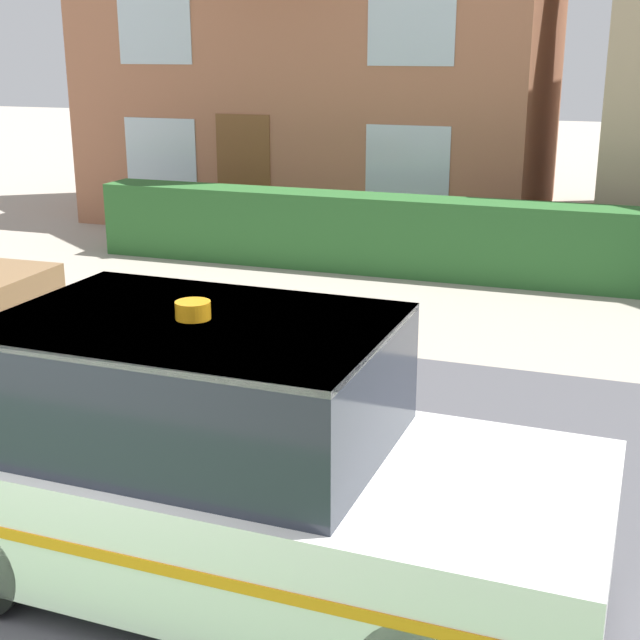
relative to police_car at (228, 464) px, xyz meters
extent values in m
cube|color=#4C4C51|center=(-0.90, 1.67, -0.80)|extent=(28.00, 5.53, 0.01)
cube|color=#2D662D|center=(0.09, 8.06, -0.24)|extent=(11.80, 0.70, 1.13)
cylinder|color=black|center=(1.43, 0.74, -0.48)|extent=(0.63, 0.21, 0.62)
cylinder|color=black|center=(-1.21, 0.80, -0.48)|extent=(0.63, 0.21, 0.62)
cube|color=white|center=(0.09, 0.00, -0.24)|extent=(4.29, 1.84, 0.77)
cube|color=#232833|center=(-0.19, 0.00, 0.52)|extent=(2.31, 1.62, 0.75)
cube|color=white|center=(-0.19, 0.00, 0.87)|extent=(2.31, 1.62, 0.04)
cube|color=orange|center=(0.07, -0.88, -0.18)|extent=(4.04, 0.10, 0.07)
cube|color=orange|center=(0.11, 0.88, -0.18)|extent=(4.04, 0.10, 0.07)
cylinder|color=orange|center=(-0.19, 0.00, 0.95)|extent=(0.21, 0.21, 0.10)
cylinder|color=black|center=(-4.27, 3.29, -0.47)|extent=(0.66, 0.22, 0.66)
cube|color=#A86B4C|center=(-3.67, 12.71, 1.60)|extent=(8.24, 5.78, 4.82)
cube|color=brown|center=(-4.32, 9.81, 0.24)|extent=(1.00, 0.02, 2.10)
cube|color=silver|center=(-5.93, 9.81, 0.54)|extent=(1.40, 0.02, 1.30)
cube|color=silver|center=(-1.40, 9.81, 0.54)|extent=(1.40, 0.02, 1.30)
cube|color=silver|center=(-5.93, 9.81, 2.76)|extent=(1.40, 0.02, 1.30)
cube|color=silver|center=(-1.40, 9.81, 2.76)|extent=(1.40, 0.02, 1.30)
camera|label=1|loc=(2.14, -4.38, 2.40)|focal=50.00mm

